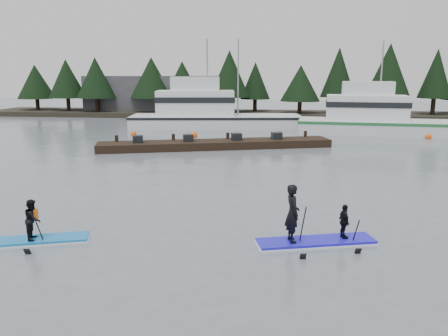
# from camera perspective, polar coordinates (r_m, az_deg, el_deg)

# --- Properties ---
(ground) EXTENTS (160.00, 160.00, 0.00)m
(ground) POSITION_cam_1_polar(r_m,az_deg,el_deg) (14.15, -3.20, -9.46)
(ground) COLOR slate
(ground) RESTS_ON ground
(far_shore) EXTENTS (70.00, 8.00, 0.60)m
(far_shore) POSITION_cam_1_polar(r_m,az_deg,el_deg) (55.20, 4.89, 7.00)
(far_shore) COLOR #2D281E
(far_shore) RESTS_ON ground
(treeline) EXTENTS (60.00, 4.00, 8.00)m
(treeline) POSITION_cam_1_polar(r_m,az_deg,el_deg) (55.23, 4.89, 6.69)
(treeline) COLOR black
(treeline) RESTS_ON ground
(waterfront_building) EXTENTS (18.00, 6.00, 5.00)m
(waterfront_building) POSITION_cam_1_polar(r_m,az_deg,el_deg) (59.33, -8.80, 9.38)
(waterfront_building) COLOR #4C4C51
(waterfront_building) RESTS_ON ground
(fishing_boat_large) EXTENTS (17.21, 6.88, 9.55)m
(fishing_boat_large) POSITION_cam_1_polar(r_m,az_deg,el_deg) (43.73, -1.73, 6.24)
(fishing_boat_large) COLOR silver
(fishing_boat_large) RESTS_ON ground
(fishing_boat_medium) EXTENTS (15.63, 5.62, 9.00)m
(fishing_boat_medium) POSITION_cam_1_polar(r_m,az_deg,el_deg) (41.59, 19.85, 5.13)
(fishing_boat_medium) COLOR silver
(fishing_boat_medium) RESTS_ON ground
(floating_dock) EXTENTS (16.57, 7.06, 0.56)m
(floating_dock) POSITION_cam_1_polar(r_m,az_deg,el_deg) (31.38, -1.04, 3.10)
(floating_dock) COLOR black
(floating_dock) RESTS_ON ground
(buoy_c) EXTENTS (0.49, 0.49, 0.49)m
(buoy_c) POSITION_cam_1_polar(r_m,az_deg,el_deg) (40.04, 25.13, 3.52)
(buoy_c) COLOR #FE550C
(buoy_c) RESTS_ON ground
(buoy_b) EXTENTS (0.62, 0.62, 0.62)m
(buoy_b) POSITION_cam_1_polar(r_m,az_deg,el_deg) (37.05, -3.97, 4.03)
(buoy_b) COLOR #FE550C
(buoy_b) RESTS_ON ground
(buoy_a) EXTENTS (0.52, 0.52, 0.52)m
(buoy_a) POSITION_cam_1_polar(r_m,az_deg,el_deg) (38.63, -11.72, 4.14)
(buoy_a) COLOR #FE550C
(buoy_a) RESTS_ON ground
(buoy_d) EXTENTS (0.57, 0.57, 0.57)m
(buoy_d) POSITION_cam_1_polar(r_m,az_deg,el_deg) (34.48, 11.33, 3.22)
(buoy_d) COLOR #FE550C
(buoy_d) RESTS_ON ground
(paddleboard_solo) EXTENTS (3.36, 1.80, 1.85)m
(paddleboard_solo) POSITION_cam_1_polar(r_m,az_deg,el_deg) (15.11, -23.58, -7.24)
(paddleboard_solo) COLOR #1470BD
(paddleboard_solo) RESTS_ON ground
(paddleboard_duo) EXTENTS (3.80, 1.87, 2.45)m
(paddleboard_duo) POSITION_cam_1_polar(r_m,az_deg,el_deg) (13.92, 11.19, -7.35)
(paddleboard_duo) COLOR #1C17DB
(paddleboard_duo) RESTS_ON ground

